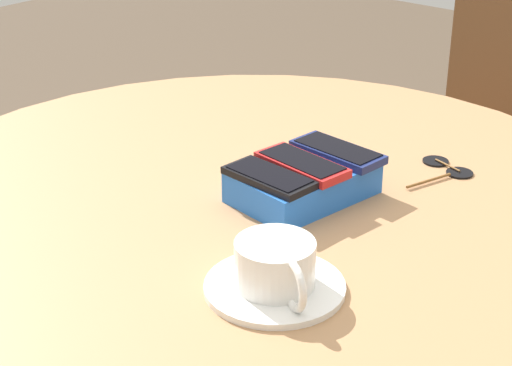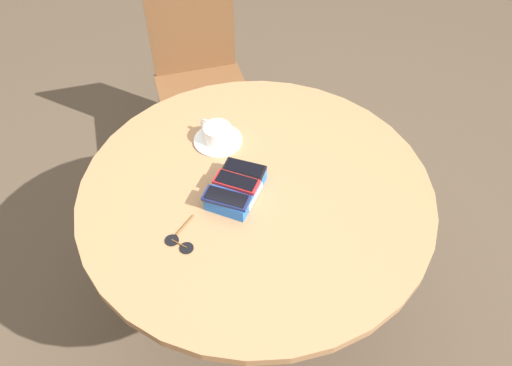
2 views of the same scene
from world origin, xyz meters
name	(u,v)px [view 1 (image 1 of 2)]	position (x,y,z in m)	size (l,w,h in m)	color
round_table	(256,258)	(0.00, 0.00, 0.67)	(1.08, 1.08, 0.77)	#2D2D2D
phone_box	(303,183)	(-0.04, 0.05, 0.79)	(0.20, 0.15, 0.04)	blue
phone_navy	(338,152)	(-0.10, 0.06, 0.82)	(0.07, 0.14, 0.01)	navy
phone_red	(302,164)	(-0.04, 0.05, 0.82)	(0.07, 0.14, 0.01)	red
phone_black	(269,177)	(0.02, 0.04, 0.82)	(0.07, 0.13, 0.01)	black
saucer	(275,287)	(0.17, 0.17, 0.77)	(0.16, 0.16, 0.01)	white
coffee_cup	(276,264)	(0.17, 0.17, 0.80)	(0.09, 0.12, 0.06)	white
sunglasses	(445,169)	(-0.25, 0.16, 0.77)	(0.13, 0.09, 0.01)	black
chair_far_side	(501,164)	(-0.96, -0.06, 0.47)	(0.48, 0.48, 0.87)	brown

